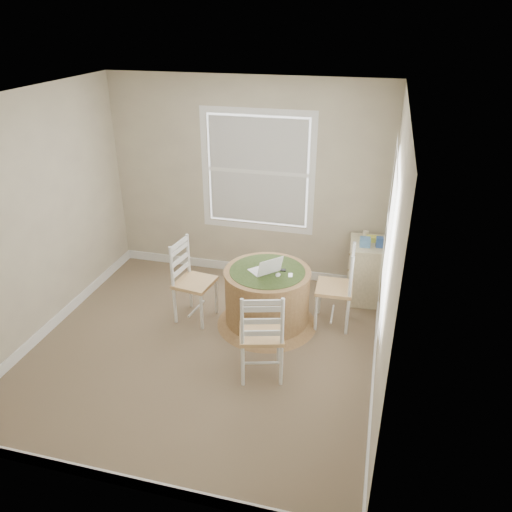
% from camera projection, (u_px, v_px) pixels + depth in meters
% --- Properties ---
extents(room, '(3.64, 3.64, 2.64)m').
position_uv_depth(room, '(219.00, 233.00, 4.90)').
color(room, '#7E6450').
rests_on(room, ground).
extents(round_table, '(1.15, 1.15, 0.69)m').
position_uv_depth(round_table, '(267.00, 295.00, 5.63)').
color(round_table, '#9E7847').
rests_on(round_table, ground).
extents(chair_left, '(0.46, 0.47, 0.95)m').
position_uv_depth(chair_left, '(195.00, 282.00, 5.69)').
color(chair_left, white).
rests_on(chair_left, ground).
extents(chair_near, '(0.51, 0.50, 0.95)m').
position_uv_depth(chair_near, '(261.00, 333.00, 4.79)').
color(chair_near, white).
rests_on(chair_near, ground).
extents(chair_right, '(0.41, 0.43, 0.95)m').
position_uv_depth(chair_right, '(334.00, 287.00, 5.59)').
color(chair_right, white).
rests_on(chair_right, ground).
extents(laptop, '(0.40, 0.40, 0.21)m').
position_uv_depth(laptop, '(265.00, 269.00, 5.46)').
color(laptop, white).
rests_on(laptop, round_table).
extents(mouse, '(0.07, 0.10, 0.03)m').
position_uv_depth(mouse, '(278.00, 275.00, 5.39)').
color(mouse, white).
rests_on(mouse, round_table).
extents(phone, '(0.06, 0.10, 0.02)m').
position_uv_depth(phone, '(290.00, 276.00, 5.39)').
color(phone, '#B7BABF').
rests_on(phone, round_table).
extents(keys, '(0.07, 0.06, 0.02)m').
position_uv_depth(keys, '(283.00, 271.00, 5.48)').
color(keys, black).
rests_on(keys, round_table).
extents(corner_chest, '(0.48, 0.61, 0.76)m').
position_uv_depth(corner_chest, '(366.00, 271.00, 6.14)').
color(corner_chest, '#FAE9BB').
rests_on(corner_chest, ground).
extents(tissue_box, '(0.13, 0.13, 0.10)m').
position_uv_depth(tissue_box, '(365.00, 242.00, 5.88)').
color(tissue_box, '#5286BD').
rests_on(tissue_box, corner_chest).
extents(box_yellow, '(0.16, 0.11, 0.06)m').
position_uv_depth(box_yellow, '(373.00, 239.00, 6.01)').
color(box_yellow, '#EDF155').
rests_on(box_yellow, corner_chest).
extents(box_blue, '(0.09, 0.09, 0.12)m').
position_uv_depth(box_blue, '(379.00, 242.00, 5.85)').
color(box_blue, '#35589F').
rests_on(box_blue, corner_chest).
extents(cup_cream, '(0.07, 0.07, 0.09)m').
position_uv_depth(cup_cream, '(366.00, 235.00, 6.09)').
color(cup_cream, beige).
rests_on(cup_cream, corner_chest).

